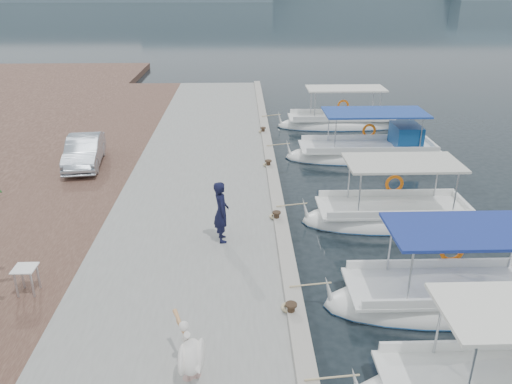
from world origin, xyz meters
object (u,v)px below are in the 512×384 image
at_px(fishing_caique_b, 451,301).
at_px(parked_car, 84,151).
at_px(fishing_caique_c, 392,218).
at_px(pelican, 191,354).
at_px(fisherman, 221,212).
at_px(fishing_caique_d, 369,154).
at_px(fishing_caique_e, 340,125).

xyz_separation_m(fishing_caique_b, parked_car, (-12.07, 9.57, 1.00)).
bearing_deg(parked_car, fishing_caique_b, -45.80).
xyz_separation_m(fishing_caique_c, pelican, (-6.28, -7.74, 0.95)).
height_order(fishing_caique_b, parked_car, fishing_caique_b).
xyz_separation_m(fishing_caique_b, fisherman, (-6.05, 2.78, 1.33)).
height_order(fishing_caique_d, parked_car, fishing_caique_d).
bearing_deg(fisherman, fishing_caique_d, -47.58).
height_order(fishing_caique_c, fishing_caique_d, same).
xyz_separation_m(fishing_caique_c, fisherman, (-5.86, -2.06, 1.33)).
relative_size(fishing_caique_e, parked_car, 1.92).
relative_size(fishing_caique_b, pelican, 4.79).
height_order(pelican, fisherman, fisherman).
xyz_separation_m(fisherman, parked_car, (-6.02, 6.78, -0.33)).
xyz_separation_m(fishing_caique_b, fishing_caique_d, (0.64, 11.57, 0.06)).
xyz_separation_m(fishing_caique_e, pelican, (-6.73, -19.83, 0.95)).
distance_m(fishing_caique_b, fishing_caique_d, 11.59).
bearing_deg(fisherman, parked_car, 31.30).
bearing_deg(pelican, parked_car, 114.18).
relative_size(fishing_caique_c, fisherman, 3.32).
relative_size(fishing_caique_e, pelican, 5.16).
bearing_deg(fishing_caique_d, pelican, -116.19).
xyz_separation_m(pelican, fisherman, (0.42, 5.68, 0.38)).
bearing_deg(pelican, fishing_caique_c, 50.95).
distance_m(fishing_caique_c, fisherman, 6.35).
xyz_separation_m(fishing_caique_d, fisherman, (-6.69, -8.78, 1.27)).
bearing_deg(fishing_caique_b, fishing_caique_e, 89.12).
xyz_separation_m(fishing_caique_b, fishing_caique_e, (0.26, 16.93, -0.00)).
bearing_deg(fishing_caique_d, parked_car, -171.05).
bearing_deg(parked_car, pelican, -73.22).
relative_size(fishing_caique_d, pelican, 5.55).
bearing_deg(fishing_caique_d, fishing_caique_e, 94.04).
bearing_deg(pelican, fishing_caique_b, 24.10).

